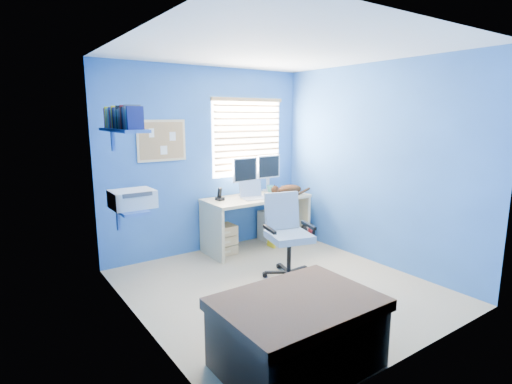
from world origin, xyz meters
TOP-DOWN VIEW (x-y plane):
  - floor at (0.00, 0.00)m, footprint 3.00×3.20m
  - ceiling at (0.00, 0.00)m, footprint 3.00×3.20m
  - wall_back at (0.00, 1.60)m, footprint 3.00×0.01m
  - wall_front at (0.00, -1.60)m, footprint 3.00×0.01m
  - wall_left at (-1.50, 0.00)m, footprint 0.01×3.20m
  - wall_right at (1.50, 0.00)m, footprint 0.01×3.20m
  - desk at (0.58, 1.26)m, footprint 1.49×0.65m
  - laptop at (0.48, 1.16)m, footprint 0.36×0.30m
  - monitor_left at (0.49, 1.43)m, footprint 0.41×0.14m
  - monitor_right at (0.97, 1.52)m, footprint 0.40×0.13m
  - phone at (0.04, 1.34)m, footprint 0.10×0.12m
  - mug at (0.94, 1.42)m, footprint 0.10×0.09m
  - cd_spindle at (1.19, 1.38)m, footprint 0.13×0.13m
  - cat at (1.04, 1.09)m, footprint 0.45×0.32m
  - tower_pc at (0.91, 1.33)m, footprint 0.23×0.45m
  - drawer_boxes at (0.04, 1.29)m, footprint 0.35×0.28m
  - yellow_book at (0.77, 1.13)m, footprint 0.03×0.17m
  - backpack at (1.35, 1.03)m, footprint 0.31×0.28m
  - bed_corner at (-0.76, -1.18)m, footprint 1.13×0.80m
  - office_chair at (0.29, 0.21)m, footprint 0.69×0.69m
  - window_blinds at (0.65, 1.57)m, footprint 1.15×0.05m
  - corkboard at (-0.65, 1.58)m, footprint 0.64×0.02m
  - wall_shelves at (-1.35, 0.75)m, footprint 0.42×0.90m

SIDE VIEW (x-z plane):
  - floor at x=0.00m, z-range 0.00..0.00m
  - yellow_book at x=0.77m, z-range 0.00..0.24m
  - backpack at x=1.35m, z-range 0.00..0.30m
  - drawer_boxes at x=0.04m, z-range 0.00..0.41m
  - tower_pc at x=0.91m, z-range 0.00..0.45m
  - bed_corner at x=-0.76m, z-range 0.00..0.54m
  - office_chair at x=0.29m, z-range -0.12..0.85m
  - desk at x=0.58m, z-range 0.00..0.74m
  - cd_spindle at x=1.19m, z-range 0.74..0.81m
  - mug at x=0.94m, z-range 0.74..0.84m
  - cat at x=1.04m, z-range 0.74..0.89m
  - phone at x=0.04m, z-range 0.74..0.91m
  - laptop at x=0.48m, z-range 0.74..0.96m
  - monitor_left at x=0.49m, z-range 0.74..1.28m
  - monitor_right at x=0.97m, z-range 0.74..1.28m
  - wall_back at x=0.00m, z-range 0.00..2.50m
  - wall_front at x=0.00m, z-range 0.00..2.50m
  - wall_left at x=-1.50m, z-range 0.00..2.50m
  - wall_right at x=1.50m, z-range 0.00..2.50m
  - wall_shelves at x=-1.35m, z-range 0.91..1.96m
  - corkboard at x=-0.65m, z-range 1.29..1.81m
  - window_blinds at x=0.65m, z-range 1.00..2.10m
  - ceiling at x=0.00m, z-range 2.50..2.50m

